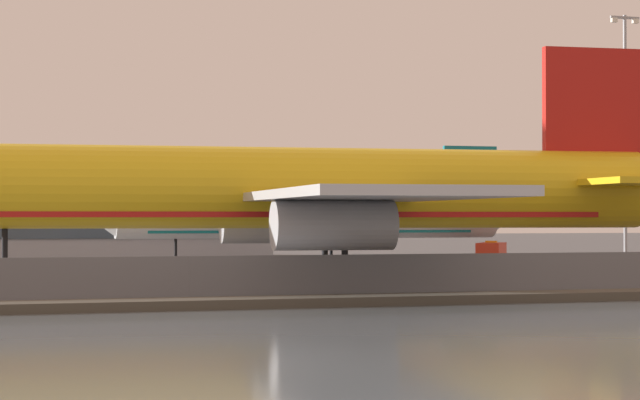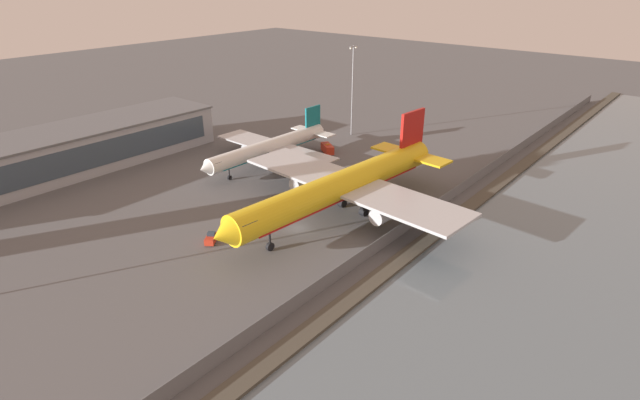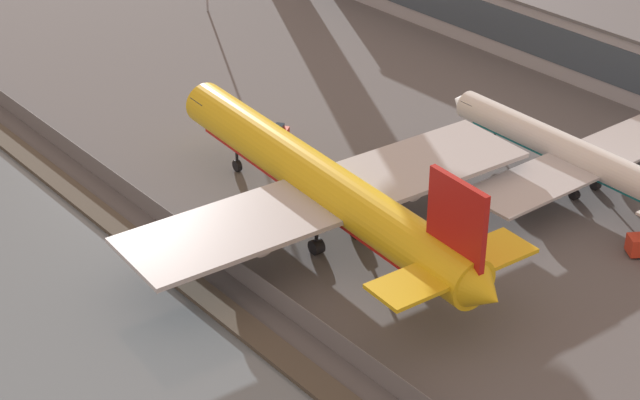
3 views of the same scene
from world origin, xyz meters
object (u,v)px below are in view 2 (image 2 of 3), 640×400
Objects in this scene: passenger_jet_white_teal at (271,147)px; baggage_tug at (211,238)px; ops_van at (328,149)px; apron_light_mast_apron_west at (352,87)px; cargo_jet_yellow at (344,185)px.

passenger_jet_white_teal is 39.50m from baggage_tug.
apron_light_mast_apron_west reaches higher than ops_van.
baggage_tug is (-34.31, -19.23, -3.60)m from passenger_jet_white_teal.
cargo_jet_yellow reaches higher than passenger_jet_white_teal.
cargo_jet_yellow is 1.42× the size of passenger_jet_white_teal.
ops_van is 0.22× the size of apron_light_mast_apron_west.
baggage_tug is at bearing -164.43° from ops_van.
ops_van is at bearing 15.57° from baggage_tug.
apron_light_mast_apron_west reaches higher than baggage_tug.
ops_van is (15.01, -5.49, -3.13)m from passenger_jet_white_teal.
apron_light_mast_apron_west reaches higher than cargo_jet_yellow.
cargo_jet_yellow is at bearing -25.80° from baggage_tug.
passenger_jet_white_teal is 7.38× the size of ops_van.
cargo_jet_yellow is at bearing -145.19° from apron_light_mast_apron_west.
baggage_tug is (-23.29, 11.26, -5.56)m from cargo_jet_yellow.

